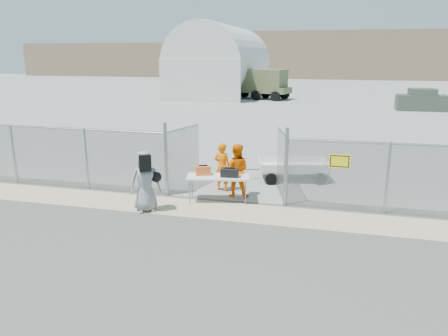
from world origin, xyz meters
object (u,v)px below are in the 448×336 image
(security_worker_left, at_px, (222,167))
(utility_trailer, at_px, (293,169))
(security_worker_right, at_px, (236,171))
(visitor, at_px, (145,181))
(folding_table, at_px, (218,189))

(security_worker_left, xyz_separation_m, utility_trailer, (2.26, 2.03, -0.46))
(security_worker_right, bearing_deg, utility_trailer, -127.59)
(security_worker_right, height_order, visitor, visitor)
(security_worker_left, height_order, visitor, visitor)
(security_worker_right, relative_size, utility_trailer, 0.55)
(utility_trailer, bearing_deg, folding_table, -138.53)
(folding_table, relative_size, security_worker_left, 1.17)
(security_worker_left, relative_size, visitor, 0.91)
(folding_table, height_order, security_worker_left, security_worker_left)
(folding_table, distance_m, security_worker_left, 1.22)
(security_worker_left, bearing_deg, visitor, 71.55)
(visitor, bearing_deg, security_worker_left, 25.57)
(utility_trailer, bearing_deg, visitor, -145.85)
(security_worker_right, xyz_separation_m, utility_trailer, (1.64, 2.55, -0.51))
(utility_trailer, bearing_deg, security_worker_right, -137.65)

